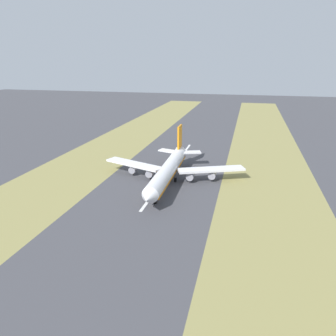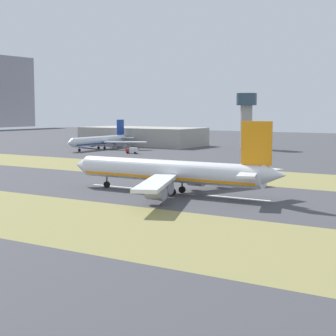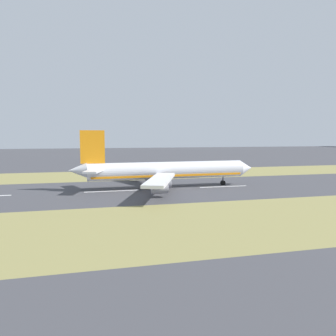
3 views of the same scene
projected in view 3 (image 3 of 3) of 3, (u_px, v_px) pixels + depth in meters
ground_plane at (184, 188)px, 115.18m from camera, size 800.00×800.00×0.00m
grass_median_west at (157, 174)px, 158.61m from camera, size 40.00×600.00×0.01m
grass_median_east at (244, 220)px, 71.75m from camera, size 40.00×600.00×0.01m
centreline_dash_mid at (112, 191)px, 109.06m from camera, size 1.20×18.00×0.01m
centreline_dash_far at (223, 187)px, 118.79m from camera, size 1.20×18.00×0.01m
airplane_main_jet at (163, 171)px, 115.61m from camera, size 64.12×67.09×20.20m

